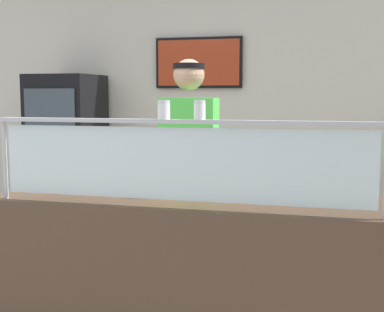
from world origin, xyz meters
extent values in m
cube|color=silver|center=(1.09, 2.73, 1.35)|extent=(6.58, 0.08, 2.70)
cube|color=black|center=(0.56, 2.66, 1.83)|extent=(0.87, 0.04, 0.50)
cube|color=#B23819|center=(0.56, 2.64, 1.83)|extent=(0.82, 0.01, 0.45)
cube|color=#4C3828|center=(1.09, 0.36, 0.47)|extent=(2.18, 0.73, 0.95)
cylinder|color=#B2B5BC|center=(0.10, 0.06, 1.18)|extent=(0.02, 0.02, 0.45)
cube|color=silver|center=(1.09, 0.06, 1.18)|extent=(1.92, 0.01, 0.37)
cube|color=#B2B5BC|center=(1.09, 0.06, 1.39)|extent=(1.98, 0.06, 0.02)
cylinder|color=#9EA0A8|center=(0.79, 0.46, 0.96)|extent=(0.46, 0.46, 0.01)
cylinder|color=tan|center=(0.79, 0.46, 0.97)|extent=(0.43, 0.43, 0.02)
cylinder|color=gold|center=(0.79, 0.46, 0.98)|extent=(0.38, 0.38, 0.01)
cube|color=#ADAFB7|center=(0.78, 0.44, 0.99)|extent=(0.08, 0.28, 0.01)
cylinder|color=white|center=(1.02, 0.06, 1.44)|extent=(0.06, 0.06, 0.08)
cylinder|color=white|center=(1.02, 0.06, 1.43)|extent=(0.05, 0.05, 0.05)
cylinder|color=silver|center=(1.02, 0.06, 1.49)|extent=(0.06, 0.06, 0.02)
cylinder|color=white|center=(1.20, 0.06, 1.44)|extent=(0.06, 0.06, 0.08)
cylinder|color=red|center=(1.20, 0.06, 1.43)|extent=(0.05, 0.05, 0.05)
cylinder|color=silver|center=(1.20, 0.06, 1.49)|extent=(0.06, 0.06, 0.02)
cylinder|color=#23232D|center=(0.79, 0.99, 0.47)|extent=(0.13, 0.13, 0.95)
cylinder|color=#23232D|center=(1.01, 0.99, 0.47)|extent=(0.13, 0.13, 0.95)
cube|color=#4CD14C|center=(0.90, 0.99, 1.23)|extent=(0.38, 0.21, 0.55)
sphere|color=tan|center=(0.90, 0.99, 1.66)|extent=(0.21, 0.21, 0.21)
cylinder|color=black|center=(0.90, 0.99, 1.71)|extent=(0.21, 0.21, 0.04)
cylinder|color=tan|center=(1.08, 0.77, 1.13)|extent=(0.08, 0.34, 0.08)
cube|color=black|center=(-0.69, 2.29, 0.86)|extent=(0.62, 0.65, 1.71)
cube|color=#38424C|center=(-0.69, 1.95, 0.89)|extent=(0.52, 0.02, 1.37)
cylinder|color=red|center=(-0.86, 2.06, 0.94)|extent=(0.06, 0.06, 0.20)
cylinder|color=red|center=(-0.75, 2.06, 0.94)|extent=(0.06, 0.06, 0.20)
cylinder|color=green|center=(-0.64, 2.06, 0.94)|extent=(0.06, 0.06, 0.20)
cylinder|color=red|center=(-0.53, 2.06, 0.94)|extent=(0.06, 0.06, 0.20)
camera|label=1|loc=(1.82, -2.48, 1.53)|focal=49.51mm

